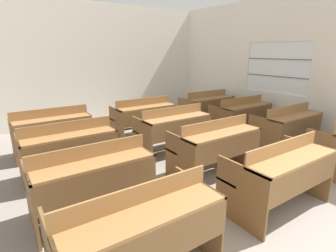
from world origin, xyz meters
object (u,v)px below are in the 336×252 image
bench_third_left (69,147)px  bench_second_right (287,126)px  bench_second_center (215,145)px  wastepaper_bin (205,110)px  bench_back_right (207,106)px  bench_front_left (139,230)px  bench_third_center (173,127)px  bench_second_left (92,177)px  bench_third_right (241,114)px  bench_front_center (280,172)px  bench_back_center (144,116)px  bench_back_left (52,129)px

bench_third_left → bench_second_right: bearing=-17.0°
bench_second_center → bench_second_right: bearing=-0.2°
wastepaper_bin → bench_back_right: bearing=-129.0°
bench_front_left → bench_back_right: same height
bench_second_right → bench_third_center: same height
bench_second_right → wastepaper_bin: (0.56, 2.99, -0.29)m
bench_second_left → bench_third_left: size_ratio=1.00×
wastepaper_bin → bench_third_right: bearing=-106.4°
bench_front_center → bench_third_center: 2.28m
bench_third_center → bench_back_center: 1.15m
bench_back_center → bench_third_left: bearing=-149.7°
bench_front_left → bench_third_left: bearing=89.6°
bench_front_left → bench_front_center: 1.91m
bench_front_left → bench_second_right: size_ratio=1.00×
bench_front_center → bench_third_right: same height
bench_front_left → bench_third_right: (3.85, 2.27, 0.00)m
bench_front_center → bench_third_right: (1.95, 2.28, 0.00)m
bench_back_center → bench_second_right: bearing=-50.4°
bench_second_right → bench_back_center: 2.98m
bench_second_left → bench_back_center: 3.01m
bench_back_right → bench_front_center: bearing=-119.4°
bench_third_center → wastepaper_bin: bench_third_center is taller
bench_third_center → bench_third_right: same height
bench_front_left → bench_second_center: (1.93, 1.12, 0.00)m
bench_front_left → bench_back_center: (1.94, 3.41, 0.00)m
bench_third_center → bench_third_right: bearing=0.2°
bench_back_center → wastepaper_bin: bench_back_center is taller
bench_front_left → bench_back_right: bearing=41.8°
bench_second_right → bench_back_center: (-1.90, 2.29, 0.00)m
bench_second_right → bench_back_right: (0.02, 2.32, 0.00)m
bench_second_right → bench_back_left: bearing=148.8°
bench_second_center → bench_third_left: bearing=148.8°
bench_front_center → bench_front_left: bearing=179.6°
bench_second_center → bench_back_left: size_ratio=1.00×
bench_back_left → bench_third_center: bearing=-31.4°
bench_second_center → bench_third_right: 2.24m
bench_front_left → bench_second_right: same height
bench_front_center → bench_second_left: same height
bench_back_center → bench_third_right: bearing=-30.8°
bench_front_center → bench_second_right: size_ratio=1.00×
bench_third_left → bench_third_right: bearing=-0.3°
bench_second_left → bench_third_center: bearing=30.3°
bench_second_left → bench_back_left: same height
bench_front_center → bench_third_center: size_ratio=1.00×
bench_third_right → wastepaper_bin: bearing=73.6°
bench_front_left → bench_back_center: size_ratio=1.00×
bench_second_left → bench_second_center: (1.94, -0.00, 0.00)m
bench_second_right → bench_second_center: bearing=179.8°
bench_third_left → bench_third_right: same height
bench_front_left → wastepaper_bin: size_ratio=3.46×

